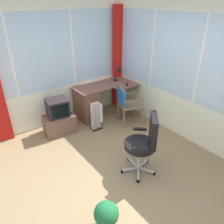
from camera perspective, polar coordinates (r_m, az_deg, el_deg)
ground at (r=3.70m, az=0.22°, el=-17.51°), size 4.81×5.52×0.06m
north_window_panel at (r=4.82m, az=-16.85°, el=10.72°), size 3.81×0.07×2.56m
east_window_panel at (r=4.29m, az=21.48°, el=7.92°), size 0.07×4.52×2.56m
curtain_corner at (r=5.58m, az=1.53°, el=13.65°), size 0.27×0.09×2.46m
desk at (r=5.12m, az=-5.93°, el=2.51°), size 1.40×0.83×0.78m
desk_lamp at (r=5.37m, az=1.90°, el=10.39°), size 0.23×0.19×0.33m
tv_remote at (r=5.14m, az=3.98°, el=7.15°), size 0.12×0.15×0.02m
wooden_armchair at (r=4.86m, az=3.53°, el=3.01°), size 0.63×0.62×0.87m
office_chair at (r=3.48m, az=8.63°, el=-7.32°), size 0.60×0.61×1.04m
tv_on_stand at (r=4.74m, az=-13.68°, el=-1.50°), size 0.70×0.53×0.77m
space_heater at (r=4.74m, az=-4.01°, el=-0.94°), size 0.27×0.19×0.64m
potted_plant at (r=2.97m, az=-1.48°, el=-25.33°), size 0.31×0.31×0.41m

